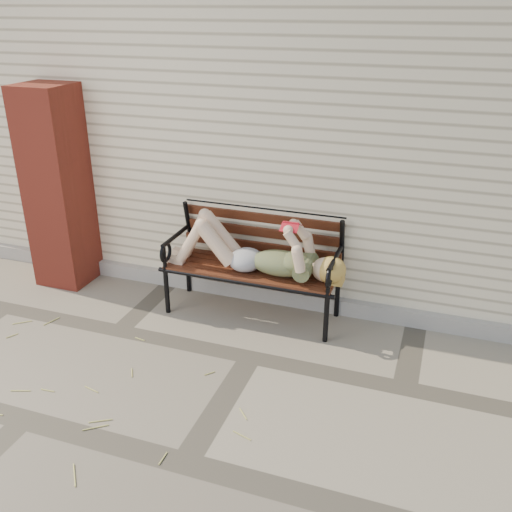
% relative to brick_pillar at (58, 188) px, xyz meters
% --- Properties ---
extents(ground, '(80.00, 80.00, 0.00)m').
position_rel_brick_pillar_xyz_m(ground, '(2.30, -0.75, -1.00)').
color(ground, gray).
rests_on(ground, ground).
extents(house_wall, '(8.00, 4.00, 3.00)m').
position_rel_brick_pillar_xyz_m(house_wall, '(2.30, 2.25, 0.50)').
color(house_wall, beige).
rests_on(house_wall, ground).
extents(foundation_strip, '(8.00, 0.10, 0.15)m').
position_rel_brick_pillar_xyz_m(foundation_strip, '(2.30, 0.22, -0.93)').
color(foundation_strip, '#B0A89F').
rests_on(foundation_strip, ground).
extents(brick_pillar, '(0.50, 0.50, 2.00)m').
position_rel_brick_pillar_xyz_m(brick_pillar, '(0.00, 0.00, 0.00)').
color(brick_pillar, '#A53425').
rests_on(brick_pillar, ground).
extents(garden_bench, '(1.72, 0.69, 1.11)m').
position_rel_brick_pillar_xyz_m(garden_bench, '(2.07, 0.04, -0.37)').
color(garden_bench, black).
rests_on(garden_bench, ground).
extents(reading_woman, '(1.62, 0.37, 0.51)m').
position_rel_brick_pillar_xyz_m(reading_woman, '(2.08, -0.10, -0.34)').
color(reading_woman, '#0B374D').
rests_on(reading_woman, ground).
extents(straw_scatter, '(2.51, 1.57, 0.01)m').
position_rel_brick_pillar_xyz_m(straw_scatter, '(1.43, -1.79, -0.99)').
color(straw_scatter, tan).
rests_on(straw_scatter, ground).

